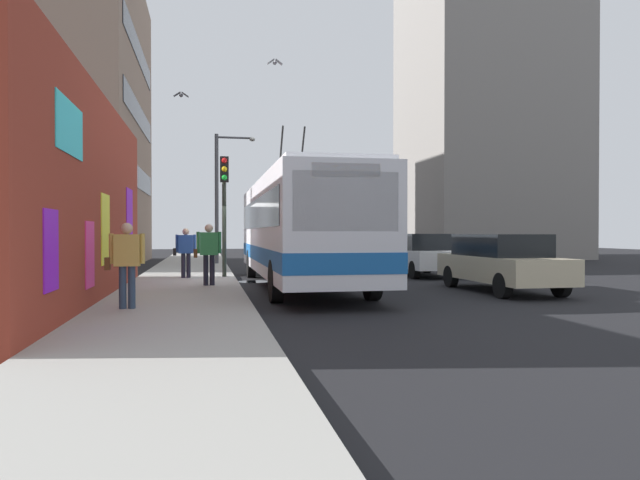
{
  "coord_description": "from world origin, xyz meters",
  "views": [
    {
      "loc": [
        -18.33,
        0.93,
        1.62
      ],
      "look_at": [
        1.58,
        -2.98,
        1.36
      ],
      "focal_mm": 32.45,
      "sensor_mm": 36.0,
      "label": 1
    }
  ],
  "objects_px": {
    "pedestrian_midblock": "(186,249)",
    "pedestrian_at_curb": "(209,249)",
    "street_lamp": "(222,188)",
    "parked_car_champagne": "(501,261)",
    "city_bus": "(299,227)",
    "traffic_light": "(224,195)",
    "parked_car_white": "(421,254)",
    "pedestrian_near_wall": "(127,258)"
  },
  "relations": [
    {
      "from": "parked_car_white",
      "to": "pedestrian_at_curb",
      "type": "height_order",
      "value": "pedestrian_at_curb"
    },
    {
      "from": "city_bus",
      "to": "pedestrian_near_wall",
      "type": "distance_m",
      "value": 6.9
    },
    {
      "from": "pedestrian_at_curb",
      "to": "pedestrian_near_wall",
      "type": "bearing_deg",
      "value": 161.47
    },
    {
      "from": "traffic_light",
      "to": "street_lamp",
      "type": "height_order",
      "value": "street_lamp"
    },
    {
      "from": "pedestrian_midblock",
      "to": "pedestrian_at_curb",
      "type": "bearing_deg",
      "value": -165.92
    },
    {
      "from": "parked_car_white",
      "to": "pedestrian_at_curb",
      "type": "distance_m",
      "value": 8.93
    },
    {
      "from": "pedestrian_near_wall",
      "to": "street_lamp",
      "type": "bearing_deg",
      "value": -7.77
    },
    {
      "from": "pedestrian_near_wall",
      "to": "pedestrian_at_curb",
      "type": "distance_m",
      "value": 4.97
    },
    {
      "from": "city_bus",
      "to": "pedestrian_at_curb",
      "type": "distance_m",
      "value": 2.84
    },
    {
      "from": "city_bus",
      "to": "street_lamp",
      "type": "distance_m",
      "value": 11.35
    },
    {
      "from": "parked_car_champagne",
      "to": "traffic_light",
      "type": "height_order",
      "value": "traffic_light"
    },
    {
      "from": "parked_car_white",
      "to": "street_lamp",
      "type": "relative_size",
      "value": 0.7
    },
    {
      "from": "traffic_light",
      "to": "street_lamp",
      "type": "bearing_deg",
      "value": -0.88
    },
    {
      "from": "parked_car_white",
      "to": "street_lamp",
      "type": "height_order",
      "value": "street_lamp"
    },
    {
      "from": "city_bus",
      "to": "pedestrian_at_curb",
      "type": "relative_size",
      "value": 6.93
    },
    {
      "from": "pedestrian_midblock",
      "to": "parked_car_champagne",
      "type": "bearing_deg",
      "value": -118.75
    },
    {
      "from": "pedestrian_midblock",
      "to": "traffic_light",
      "type": "distance_m",
      "value": 2.17
    },
    {
      "from": "street_lamp",
      "to": "pedestrian_near_wall",
      "type": "bearing_deg",
      "value": 172.23
    },
    {
      "from": "street_lamp",
      "to": "parked_car_champagne",
      "type": "bearing_deg",
      "value": -151.87
    },
    {
      "from": "pedestrian_near_wall",
      "to": "pedestrian_midblock",
      "type": "xyz_separation_m",
      "value": [
        7.62,
        -0.85,
        -0.04
      ]
    },
    {
      "from": "parked_car_champagne",
      "to": "parked_car_white",
      "type": "relative_size",
      "value": 1.06
    },
    {
      "from": "parked_car_champagne",
      "to": "street_lamp",
      "type": "height_order",
      "value": "street_lamp"
    },
    {
      "from": "parked_car_champagne",
      "to": "pedestrian_midblock",
      "type": "distance_m",
      "value": 9.82
    },
    {
      "from": "pedestrian_near_wall",
      "to": "pedestrian_midblock",
      "type": "relative_size",
      "value": 1.03
    },
    {
      "from": "city_bus",
      "to": "pedestrian_near_wall",
      "type": "relative_size",
      "value": 7.13
    },
    {
      "from": "parked_car_white",
      "to": "pedestrian_near_wall",
      "type": "xyz_separation_m",
      "value": [
        -8.9,
        9.45,
        0.29
      ]
    },
    {
      "from": "parked_car_white",
      "to": "pedestrian_at_curb",
      "type": "relative_size",
      "value": 2.55
    },
    {
      "from": "parked_car_champagne",
      "to": "pedestrian_at_curb",
      "type": "bearing_deg",
      "value": 77.03
    },
    {
      "from": "city_bus",
      "to": "pedestrian_at_curb",
      "type": "height_order",
      "value": "city_bus"
    },
    {
      "from": "parked_car_white",
      "to": "pedestrian_midblock",
      "type": "height_order",
      "value": "pedestrian_midblock"
    },
    {
      "from": "pedestrian_near_wall",
      "to": "parked_car_white",
      "type": "bearing_deg",
      "value": -46.71
    },
    {
      "from": "pedestrian_near_wall",
      "to": "traffic_light",
      "type": "xyz_separation_m",
      "value": [
        7.73,
        -2.1,
        1.73
      ]
    },
    {
      "from": "parked_car_white",
      "to": "street_lamp",
      "type": "distance_m",
      "value": 10.8
    },
    {
      "from": "pedestrian_midblock",
      "to": "street_lamp",
      "type": "bearing_deg",
      "value": -8.99
    },
    {
      "from": "street_lamp",
      "to": "parked_car_white",
      "type": "bearing_deg",
      "value": -136.06
    },
    {
      "from": "traffic_light",
      "to": "parked_car_champagne",
      "type": "bearing_deg",
      "value": -123.32
    },
    {
      "from": "parked_car_white",
      "to": "traffic_light",
      "type": "xyz_separation_m",
      "value": [
        -1.18,
        7.35,
        2.02
      ]
    },
    {
      "from": "city_bus",
      "to": "parked_car_champagne",
      "type": "xyz_separation_m",
      "value": [
        -2.5,
        -5.2,
        -0.97
      ]
    },
    {
      "from": "pedestrian_at_curb",
      "to": "traffic_light",
      "type": "relative_size",
      "value": 0.43
    },
    {
      "from": "city_bus",
      "to": "pedestrian_midblock",
      "type": "height_order",
      "value": "city_bus"
    },
    {
      "from": "parked_car_champagne",
      "to": "pedestrian_at_curb",
      "type": "height_order",
      "value": "pedestrian_at_curb"
    },
    {
      "from": "pedestrian_at_curb",
      "to": "pedestrian_midblock",
      "type": "bearing_deg",
      "value": 14.08
    }
  ]
}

